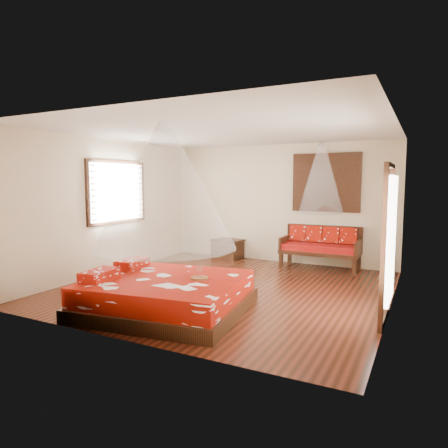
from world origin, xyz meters
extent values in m
cube|color=black|center=(0.00, 0.00, -0.01)|extent=(5.50, 5.50, 0.02)
cube|color=white|center=(0.00, 0.00, 2.81)|extent=(5.50, 5.50, 0.02)
cube|color=beige|center=(-2.76, 0.00, 1.40)|extent=(0.02, 5.50, 2.80)
cube|color=beige|center=(2.76, 0.00, 1.40)|extent=(0.02, 5.50, 2.80)
cube|color=beige|center=(0.00, 2.76, 1.40)|extent=(5.50, 0.02, 2.80)
cube|color=beige|center=(0.00, -2.76, 1.40)|extent=(5.50, 0.02, 2.80)
cube|color=black|center=(-0.20, -1.60, 0.10)|extent=(2.50, 2.32, 0.20)
cube|color=#8D1004|center=(-0.20, -1.60, 0.35)|extent=(2.39, 2.21, 0.30)
cube|color=#8D1004|center=(-0.99, -2.14, 0.58)|extent=(0.40, 0.63, 0.15)
cube|color=#8D1004|center=(-1.10, -1.29, 0.58)|extent=(0.40, 0.63, 0.15)
cube|color=black|center=(0.35, 1.99, 0.21)|extent=(0.08, 0.08, 0.42)
cube|color=black|center=(1.91, 1.99, 0.21)|extent=(0.08, 0.08, 0.42)
cube|color=black|center=(0.35, 2.61, 0.21)|extent=(0.08, 0.08, 0.42)
cube|color=black|center=(1.91, 2.61, 0.21)|extent=(0.08, 0.08, 0.42)
cube|color=black|center=(1.13, 2.30, 0.38)|extent=(1.69, 0.75, 0.08)
cube|color=maroon|center=(1.13, 2.30, 0.49)|extent=(1.63, 0.69, 0.14)
cube|color=black|center=(1.13, 2.63, 0.67)|extent=(1.69, 0.06, 0.55)
cube|color=black|center=(0.33, 2.30, 0.54)|extent=(0.06, 0.75, 0.30)
cube|color=black|center=(1.93, 2.30, 0.54)|extent=(0.06, 0.75, 0.30)
cube|color=#8D1004|center=(0.57, 2.51, 0.74)|extent=(0.36, 0.19, 0.37)
cube|color=#8D1004|center=(0.94, 2.51, 0.74)|extent=(0.36, 0.19, 0.37)
cube|color=#8D1004|center=(1.32, 2.51, 0.74)|extent=(0.36, 0.19, 0.37)
cube|color=#8D1004|center=(1.69, 2.51, 0.74)|extent=(0.36, 0.19, 0.37)
cube|color=black|center=(-1.20, 2.45, 0.22)|extent=(0.75, 0.58, 0.45)
cube|color=black|center=(-1.20, 2.45, 0.47)|extent=(0.79, 0.63, 0.05)
cube|color=black|center=(1.13, 2.72, 1.90)|extent=(1.52, 0.06, 1.32)
cube|color=black|center=(1.13, 2.71, 1.90)|extent=(1.35, 0.04, 1.10)
cube|color=black|center=(-2.72, 0.20, 1.70)|extent=(0.08, 1.74, 1.34)
cube|color=silver|center=(-2.68, 0.20, 1.70)|extent=(0.04, 1.54, 1.10)
cube|color=black|center=(2.72, -0.60, 1.05)|extent=(0.08, 1.02, 2.16)
cube|color=white|center=(2.70, -0.60, 1.15)|extent=(0.03, 0.82, 1.70)
cylinder|color=brown|center=(0.26, -1.43, 0.52)|extent=(0.26, 0.26, 0.03)
cone|color=white|center=(-0.20, -1.60, 1.85)|extent=(2.07, 2.07, 1.80)
cone|color=white|center=(1.13, 2.25, 2.00)|extent=(0.96, 0.96, 1.50)
camera|label=1|loc=(3.18, -6.36, 1.91)|focal=32.00mm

